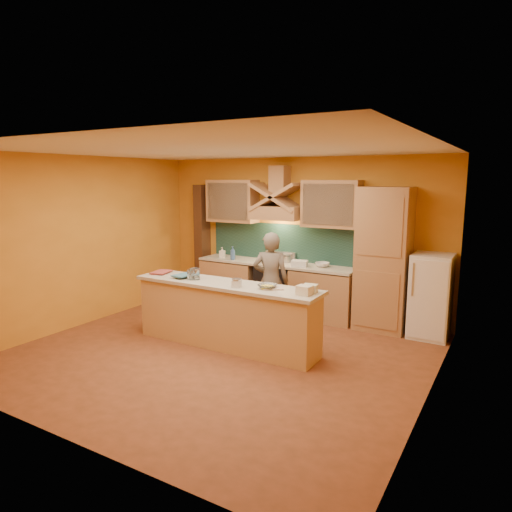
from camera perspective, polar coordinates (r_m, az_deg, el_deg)
The scene contains 36 objects.
floor at distance 6.57m, azimuth -4.46°, elevation -12.04°, with size 5.50×5.00×0.01m, color brown.
ceiling at distance 6.12m, azimuth -4.81°, elevation 13.12°, with size 5.50×5.00×0.01m, color white.
wall_back at distance 8.34m, azimuth 5.23°, elevation 2.57°, with size 5.50×0.02×2.80m, color orange.
wall_front at distance 4.43m, azimuth -23.50°, elevation -4.61°, with size 5.50×0.02×2.80m, color orange.
wall_left at distance 8.07m, azimuth -20.87°, elevation 1.73°, with size 0.02×5.00×2.80m, color orange.
wall_right at distance 5.17m, azimuth 21.32°, elevation -2.50°, with size 0.02×5.00×2.80m, color orange.
base_cabinet_left at distance 8.86m, azimuth -3.05°, elevation -3.36°, with size 1.10×0.60×0.86m, color #B48052.
base_cabinet_right at distance 8.00m, azimuth 8.44°, elevation -4.88°, with size 1.10×0.60×0.86m, color #B48052.
counter_top at distance 8.29m, azimuth 2.42°, elevation -0.95°, with size 3.00×0.62×0.04m, color beige.
stove at distance 8.38m, azimuth 2.40°, elevation -3.97°, with size 0.60×0.58×0.90m, color black.
backsplash at distance 8.48m, azimuth 3.34°, elevation 1.69°, with size 3.00×0.03×0.70m, color #193732.
range_hood at distance 8.21m, azimuth 2.63°, elevation 5.43°, with size 0.92×0.50×0.24m, color #B48052.
hood_chimney at distance 8.28m, azimuth 2.99°, elevation 9.48°, with size 0.30×0.30×0.50m, color #B48052.
upper_cabinet_left at distance 8.77m, azimuth -2.97°, elevation 6.88°, with size 1.00×0.35×0.80m, color #B48052.
upper_cabinet_right at distance 7.86m, azimuth 9.41°, elevation 6.43°, with size 1.00×0.35×0.80m, color #B48052.
pantry_column at distance 7.55m, azimuth 15.63°, elevation -0.43°, with size 0.80×0.60×2.30m, color #B48052.
fridge at distance 7.50m, azimuth 21.02°, elevation -4.69°, with size 0.58×0.60×1.30m, color white.
trim_column_left at distance 9.30m, azimuth -6.71°, elevation 1.73°, with size 0.20×0.30×2.30m, color #472816.
island_body at distance 6.71m, azimuth -3.75°, elevation -7.57°, with size 2.80×0.55×0.88m, color tan.
island_top at distance 6.59m, azimuth -3.79°, elevation -3.58°, with size 2.90×0.62×0.05m, color beige.
person at distance 7.33m, azimuth 1.86°, elevation -3.18°, with size 0.58×0.38×1.59m, color #70665B.
pot_large at distance 8.26m, azimuth 1.40°, elevation -0.47°, with size 0.22×0.22×0.14m, color silver.
pot_small at distance 8.32m, azimuth 3.71°, elevation -0.42°, with size 0.20×0.20×0.14m, color #B5B4BB.
soap_bottle_a at distance 8.79m, azimuth -4.25°, elevation 0.45°, with size 0.09×0.09×0.20m, color white.
soap_bottle_b at distance 8.54m, azimuth -2.93°, elevation 0.37°, with size 0.10×0.10×0.25m, color #365A95.
bowl_back at distance 7.94m, azimuth 8.29°, elevation -1.08°, with size 0.25×0.25×0.08m, color silver.
dish_rack at distance 7.97m, azimuth 5.45°, elevation -0.92°, with size 0.27×0.21×0.10m, color silver.
book_lower at distance 7.44m, azimuth -12.56°, elevation -1.93°, with size 0.25×0.33×0.03m, color #A5413B.
book_upper at distance 7.08m, azimuth -9.67°, elevation -2.27°, with size 0.24×0.33×0.02m, color teal.
jar_large at distance 6.83m, azimuth -7.65°, elevation -2.23°, with size 0.15×0.15×0.17m, color silver.
jar_small at distance 6.83m, azimuth -8.12°, elevation -2.35°, with size 0.11×0.11×0.14m, color silver.
kitchen_scale at distance 6.31m, azimuth -2.44°, elevation -3.45°, with size 0.12×0.12×0.10m, color silver.
mixing_bowl at distance 6.23m, azimuth 1.44°, elevation -3.81°, with size 0.25×0.25×0.06m, color silver.
cloth at distance 6.24m, azimuth 2.23°, elevation -4.01°, with size 0.27×0.20×0.02m, color beige.
grocery_bag_a at distance 5.93m, azimuth 6.07°, elevation -4.28°, with size 0.19×0.15×0.12m, color beige.
grocery_bag_b at distance 6.05m, azimuth 6.80°, elevation -4.05°, with size 0.18×0.14×0.11m, color beige.
Camera 1 is at (3.50, -5.01, 2.43)m, focal length 32.00 mm.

